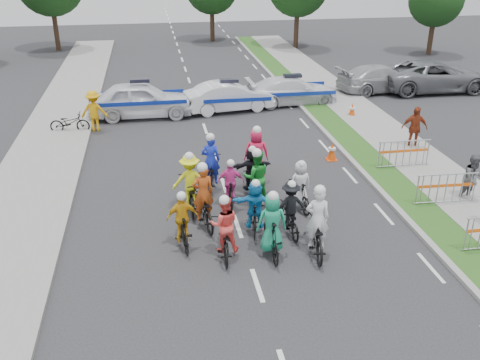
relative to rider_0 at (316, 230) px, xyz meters
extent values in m
plane|color=#28282B|center=(-1.85, -1.25, -0.67)|extent=(90.00, 90.00, 0.00)
cube|color=gray|center=(3.25, 3.75, -0.61)|extent=(0.20, 60.00, 0.12)
cube|color=#214F19|center=(3.95, 3.75, -0.62)|extent=(1.20, 60.00, 0.11)
cube|color=gray|center=(5.75, 3.75, -0.61)|extent=(2.40, 60.00, 0.13)
cube|color=gray|center=(-8.35, 3.75, -0.61)|extent=(3.00, 60.00, 0.13)
imported|color=black|center=(0.00, 0.01, -0.15)|extent=(0.98, 2.09, 1.06)
imported|color=white|center=(0.00, -0.04, 0.38)|extent=(0.69, 0.51, 1.76)
sphere|color=white|center=(0.00, -0.09, 1.22)|extent=(0.30, 0.30, 0.30)
imported|color=black|center=(-1.21, 0.10, -0.12)|extent=(0.55, 1.84, 1.10)
imported|color=#1D9F6F|center=(-1.21, 0.05, 0.33)|extent=(0.82, 0.54, 1.65)
sphere|color=white|center=(-1.21, 0.00, 1.11)|extent=(0.29, 0.29, 0.29)
imported|color=black|center=(-2.45, 0.27, -0.20)|extent=(0.76, 1.84, 0.94)
imported|color=#FA4C45|center=(-2.45, 0.22, 0.29)|extent=(0.81, 0.65, 1.57)
sphere|color=white|center=(-2.45, 0.17, 1.02)|extent=(0.27, 0.27, 0.27)
imported|color=black|center=(-3.51, 0.93, -0.19)|extent=(0.60, 1.66, 0.98)
imported|color=gold|center=(-3.51, 0.88, 0.24)|extent=(0.89, 0.43, 1.47)
sphere|color=white|center=(-3.51, 0.83, 0.91)|extent=(0.25, 0.25, 0.25)
imported|color=black|center=(-0.43, 1.17, -0.24)|extent=(0.64, 1.68, 0.87)
imported|color=black|center=(-0.43, 1.12, 0.23)|extent=(0.95, 0.57, 1.45)
sphere|color=white|center=(-0.43, 1.07, 0.89)|extent=(0.25, 0.25, 0.25)
imported|color=black|center=(-1.41, 1.40, -0.19)|extent=(0.73, 1.66, 0.96)
imported|color=#1B8BD1|center=(-1.41, 1.35, 0.23)|extent=(1.40, 0.66, 1.45)
sphere|color=white|center=(-1.41, 1.30, 0.89)|extent=(0.25, 0.25, 0.25)
imported|color=black|center=(-2.83, 2.07, -0.15)|extent=(0.99, 2.07, 1.05)
imported|color=#BC4A17|center=(-2.83, 2.02, 0.38)|extent=(0.69, 0.51, 1.74)
sphere|color=white|center=(-2.83, 1.97, 1.21)|extent=(0.30, 0.30, 0.30)
imported|color=black|center=(0.24, 2.56, -0.19)|extent=(0.70, 1.65, 0.96)
imported|color=white|center=(0.24, 2.51, 0.23)|extent=(0.77, 0.57, 1.44)
sphere|color=white|center=(0.24, 2.46, 0.88)|extent=(0.25, 0.25, 0.25)
imported|color=black|center=(-1.07, 2.95, -0.16)|extent=(0.79, 2.00, 1.03)
imported|color=#198D2A|center=(-1.07, 2.90, 0.37)|extent=(0.87, 0.70, 1.72)
sphere|color=white|center=(-1.07, 2.85, 1.18)|extent=(0.30, 0.30, 0.30)
imported|color=black|center=(-1.87, 3.03, -0.20)|extent=(0.58, 1.62, 0.95)
imported|color=#FF46B9|center=(-1.87, 2.98, 0.22)|extent=(0.86, 0.42, 1.43)
sphere|color=white|center=(-1.87, 2.93, 0.87)|extent=(0.25, 0.25, 0.25)
imported|color=black|center=(-3.12, 3.08, -0.17)|extent=(0.71, 1.95, 1.02)
imported|color=#F5FF1A|center=(-3.12, 3.03, 0.35)|extent=(1.10, 0.65, 1.69)
sphere|color=white|center=(-3.12, 2.98, 1.15)|extent=(0.29, 0.29, 0.29)
imported|color=black|center=(-1.02, 3.93, -0.18)|extent=(0.55, 1.65, 0.98)
imported|color=black|center=(-1.02, 3.88, 0.24)|extent=(1.39, 0.51, 1.47)
sphere|color=white|center=(-1.02, 3.83, 0.91)|extent=(0.25, 0.25, 0.25)
imported|color=black|center=(-2.30, 4.61, -0.16)|extent=(0.96, 2.03, 1.02)
imported|color=#1C31D6|center=(-2.30, 4.56, 0.36)|extent=(0.67, 0.49, 1.71)
sphere|color=white|center=(-2.30, 4.51, 1.17)|extent=(0.30, 0.30, 0.30)
imported|color=black|center=(-0.69, 4.89, -0.09)|extent=(0.78, 2.00, 1.17)
imported|color=#E91D4D|center=(-0.69, 4.84, 0.39)|extent=(0.92, 0.66, 1.76)
sphere|color=white|center=(-0.69, 4.79, 1.23)|extent=(0.30, 0.30, 0.30)
imported|color=white|center=(-4.61, 13.02, 0.16)|extent=(4.93, 2.06, 1.67)
imported|color=white|center=(-0.38, 13.27, 0.04)|extent=(4.51, 2.18, 1.42)
imported|color=white|center=(2.98, 13.98, 0.01)|extent=(4.80, 2.13, 1.37)
imported|color=#A3A4A8|center=(8.44, 15.47, 0.05)|extent=(5.22, 2.71, 1.45)
imported|color=slate|center=(11.41, 15.09, 0.16)|extent=(6.09, 2.90, 1.68)
imported|color=#515156|center=(5.85, 2.16, 0.12)|extent=(0.87, 0.73, 1.60)
imported|color=maroon|center=(6.15, 6.87, 0.21)|extent=(1.10, 0.63, 1.77)
imported|color=orange|center=(-6.64, 11.30, 0.23)|extent=(1.25, 0.83, 1.80)
cube|color=#F24C0C|center=(2.56, 6.29, -0.66)|extent=(0.40, 0.40, 0.03)
cone|color=#F24C0C|center=(2.56, 6.29, -0.32)|extent=(0.36, 0.36, 0.70)
cylinder|color=silver|center=(2.56, 6.29, -0.22)|extent=(0.29, 0.29, 0.08)
cube|color=#F24C0C|center=(5.22, 11.25, -0.66)|extent=(0.40, 0.40, 0.03)
cone|color=#F24C0C|center=(5.22, 11.25, -0.32)|extent=(0.36, 0.36, 0.70)
cylinder|color=silver|center=(5.22, 11.25, -0.22)|extent=(0.29, 0.29, 0.08)
imported|color=black|center=(-7.73, 11.25, -0.23)|extent=(1.74, 0.71, 0.89)
cylinder|color=#382619|center=(7.15, 28.75, 0.95)|extent=(0.36, 0.36, 3.25)
cylinder|color=#382619|center=(16.15, 24.75, 0.70)|extent=(0.36, 0.36, 2.75)
cylinder|color=#382619|center=(-10.85, 30.75, 1.08)|extent=(0.36, 0.36, 3.50)
cylinder|color=#382619|center=(1.15, 32.75, 0.83)|extent=(0.36, 0.36, 3.00)
camera|label=1|loc=(-4.09, -11.95, 7.16)|focal=40.00mm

